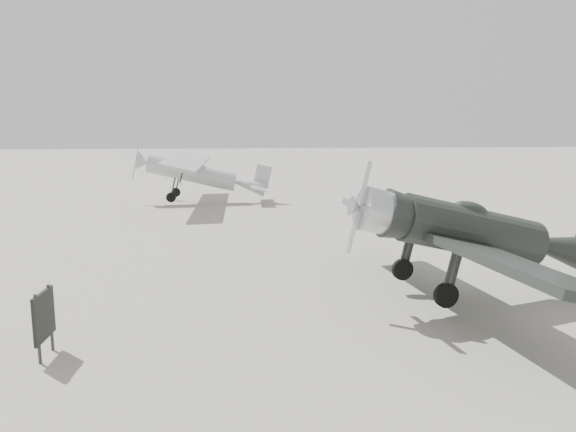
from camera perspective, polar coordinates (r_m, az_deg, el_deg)
The scene contains 4 objects.
ground at distance 16.07m, azimuth -0.66°, elevation -7.74°, with size 160.00×160.00×0.00m, color #9C978A.
lowwing_monoplane at distance 15.62m, azimuth 19.12°, elevation -1.79°, with size 7.81×10.88×3.49m.
highwing_monoplane at distance 33.10m, azimuth -9.19°, elevation 4.66°, with size 7.77×10.86×3.11m.
sign_board at distance 12.65m, azimuth -23.57°, elevation -9.36°, with size 0.12×1.00×1.45m.
Camera 1 is at (-1.07, -15.28, 4.84)m, focal length 35.00 mm.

